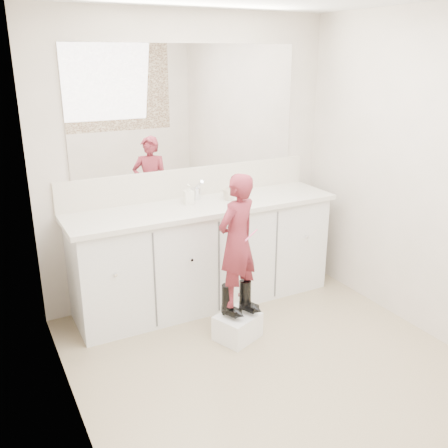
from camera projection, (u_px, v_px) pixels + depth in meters
floor at (283, 375)px, 3.37m from camera, size 3.00×3.00×0.00m
wall_back at (189, 161)px, 4.24m from camera, size 2.60×0.00×2.60m
wall_left at (69, 242)px, 2.41m from camera, size 0.00×3.00×3.00m
wall_right at (441, 181)px, 3.55m from camera, size 0.00×3.00×3.00m
vanity_cabinet at (204, 256)px, 4.26m from camera, size 2.20×0.55×0.85m
countertop at (204, 206)px, 4.10m from camera, size 2.28×0.58×0.04m
backsplash at (190, 182)px, 4.29m from camera, size 2.28×0.03×0.25m
mirror at (189, 108)px, 4.09m from camera, size 2.00×0.02×1.00m
faucet at (196, 193)px, 4.22m from camera, size 0.08×0.08×0.10m
cup at (229, 194)px, 4.20m from camera, size 0.12×0.12×0.10m
soap_bottle at (189, 194)px, 4.08m from camera, size 0.08×0.08×0.16m
step_stool at (237, 327)px, 3.79m from camera, size 0.38×0.35×0.20m
boot_left at (228, 301)px, 3.70m from camera, size 0.15×0.19×0.26m
boot_right at (245, 297)px, 3.76m from camera, size 0.15×0.19×0.26m
toddler at (237, 241)px, 3.58m from camera, size 0.42×0.35×0.99m
toothbrush at (251, 235)px, 3.52m from camera, size 0.13×0.06×0.06m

